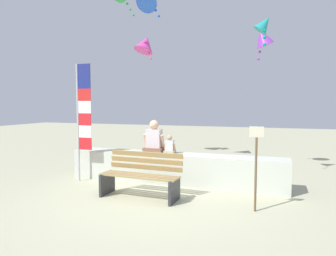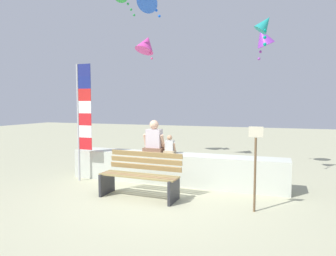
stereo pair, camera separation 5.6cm
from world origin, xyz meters
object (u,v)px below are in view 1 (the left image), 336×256
object	(u,v)px
kite_teal	(264,24)
kite_magenta	(145,44)
person_adult	(154,140)
park_bench	(141,176)
person_child	(170,146)
flag_banner	(82,113)
sign_post	(256,162)
kite_purple	(263,38)

from	to	relation	value
kite_teal	kite_magenta	bearing A→B (deg)	151.28
kite_magenta	person_adult	bearing A→B (deg)	-63.56
park_bench	person_child	distance (m)	1.33
flag_banner	kite_magenta	xyz separation A→B (m)	(-0.04, 3.90, 2.34)
park_bench	kite_teal	xyz separation A→B (m)	(2.20, 2.36, 3.36)
flag_banner	kite_magenta	distance (m)	4.55
person_child	sign_post	size ratio (longest dim) A/B	0.30
kite_teal	kite_purple	size ratio (longest dim) A/B	0.94
flag_banner	kite_purple	world-z (taller)	kite_purple
park_bench	person_child	size ratio (longest dim) A/B	3.71
park_bench	kite_purple	bearing A→B (deg)	58.59
person_adult	kite_teal	bearing A→B (deg)	25.00
flag_banner	sign_post	xyz separation A→B (m)	(4.06, -0.81, -0.78)
person_adult	kite_purple	size ratio (longest dim) A/B	0.88
person_child	kite_teal	bearing A→B (deg)	29.10
kite_teal	sign_post	xyz separation A→B (m)	(0.01, -2.47, -2.91)
person_adult	kite_teal	xyz separation A→B (m)	(2.41, 1.13, 2.77)
person_adult	person_child	distance (m)	0.41
kite_purple	kite_magenta	world-z (taller)	kite_magenta
person_child	kite_teal	distance (m)	3.71
park_bench	kite_purple	distance (m)	5.22
park_bench	flag_banner	distance (m)	2.32
kite_magenta	sign_post	xyz separation A→B (m)	(4.10, -4.71, -3.12)
person_child	kite_purple	world-z (taller)	kite_purple
person_adult	kite_purple	world-z (taller)	kite_purple
person_adult	sign_post	world-z (taller)	person_adult
flag_banner	person_adult	bearing A→B (deg)	18.14
person_adult	flag_banner	distance (m)	1.83
park_bench	sign_post	xyz separation A→B (m)	(2.22, -0.11, 0.45)
park_bench	kite_magenta	xyz separation A→B (m)	(-1.89, 4.60, 3.57)
person_adult	kite_purple	distance (m)	4.20
person_adult	person_child	bearing A→B (deg)	0.06
person_child	sign_post	bearing A→B (deg)	-33.46
kite_teal	flag_banner	bearing A→B (deg)	-157.69
park_bench	person_adult	size ratio (longest dim) A/B	2.09
kite_teal	kite_purple	world-z (taller)	kite_teal
park_bench	flag_banner	world-z (taller)	flag_banner
park_bench	kite_magenta	size ratio (longest dim) A/B	1.55
person_adult	kite_purple	xyz separation A→B (m)	(2.33, 2.24, 2.69)
person_adult	kite_teal	world-z (taller)	kite_teal
sign_post	person_adult	bearing A→B (deg)	151.02
kite_teal	kite_magenta	world-z (taller)	kite_magenta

